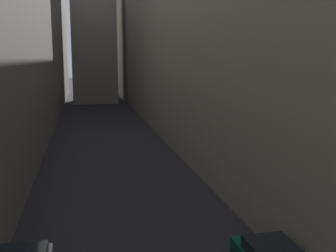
# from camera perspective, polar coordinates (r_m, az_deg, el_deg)

# --- Properties ---
(ground_plane) EXTENTS (264.00, 264.00, 0.00)m
(ground_plane) POSITION_cam_1_polar(r_m,az_deg,el_deg) (44.42, -8.81, -1.09)
(ground_plane) COLOR #232326
(building_block_right) EXTENTS (10.34, 108.00, 22.25)m
(building_block_right) POSITION_cam_1_polar(r_m,az_deg,el_deg) (47.49, 4.02, 13.15)
(building_block_right) COLOR gray
(building_block_right) RESTS_ON ground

